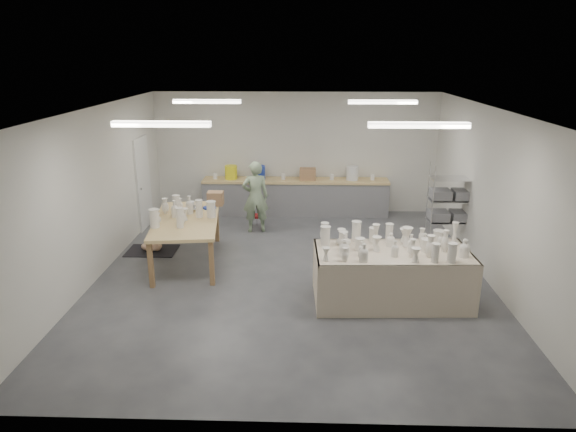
{
  "coord_description": "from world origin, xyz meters",
  "views": [
    {
      "loc": [
        0.22,
        -8.7,
        3.9
      ],
      "look_at": [
        -0.07,
        0.22,
        1.05
      ],
      "focal_mm": 32.0,
      "sensor_mm": 36.0,
      "label": 1
    }
  ],
  "objects_px": {
    "red_stool": "(257,217)",
    "potter": "(255,197)",
    "drying_table": "(391,274)",
    "work_table": "(187,217)"
  },
  "relations": [
    {
      "from": "potter",
      "to": "red_stool",
      "type": "xyz_separation_m",
      "value": [
        -0.0,
        0.27,
        -0.56
      ]
    },
    {
      "from": "work_table",
      "to": "potter",
      "type": "bearing_deg",
      "value": 49.66
    },
    {
      "from": "drying_table",
      "to": "work_table",
      "type": "distance_m",
      "value": 4.03
    },
    {
      "from": "drying_table",
      "to": "potter",
      "type": "bearing_deg",
      "value": 124.48
    },
    {
      "from": "red_stool",
      "to": "drying_table",
      "type": "bearing_deg",
      "value": -55.36
    },
    {
      "from": "drying_table",
      "to": "red_stool",
      "type": "relative_size",
      "value": 6.17
    },
    {
      "from": "work_table",
      "to": "red_stool",
      "type": "xyz_separation_m",
      "value": [
        1.15,
        2.02,
        -0.63
      ]
    },
    {
      "from": "work_table",
      "to": "red_stool",
      "type": "bearing_deg",
      "value": 53.3
    },
    {
      "from": "red_stool",
      "to": "potter",
      "type": "bearing_deg",
      "value": -90.0
    },
    {
      "from": "work_table",
      "to": "red_stool",
      "type": "height_order",
      "value": "work_table"
    }
  ]
}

